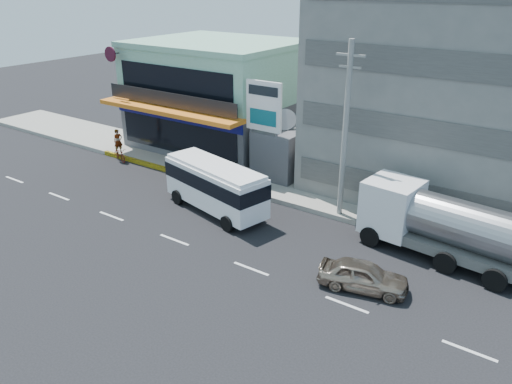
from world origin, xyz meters
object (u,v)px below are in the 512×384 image
billboard (264,112)px  motorcycle_rider (119,150)px  shop_building (219,98)px  minibus (215,184)px  concrete_building (464,83)px  sedan (363,276)px  tanker_truck (441,224)px  satellite_dish (285,127)px  utility_pole_near (345,132)px

billboard → motorcycle_rider: 12.46m
shop_building → billboard: bearing=-32.3°
minibus → motorcycle_rider: 11.97m
concrete_building → motorcycle_rider: bearing=-159.6°
motorcycle_rider → shop_building: bearing=60.7°
sedan → tanker_truck: tanker_truck is taller
concrete_building → tanker_truck: 10.35m
satellite_dish → tanker_truck: 12.93m
billboard → minibus: (0.10, -5.17, -3.16)m
shop_building → billboard: 8.92m
satellite_dish → sedan: 14.12m
tanker_truck → motorcycle_rider: tanker_truck is taller
concrete_building → tanker_truck: bearing=-77.8°
utility_pole_near → tanker_truck: bearing=-11.0°
shop_building → motorcycle_rider: shop_building is taller
shop_building → satellite_dish: 8.54m
concrete_building → billboard: bearing=-151.1°
shop_building → tanker_truck: size_ratio=1.42×
shop_building → motorcycle_rider: bearing=-119.3°
billboard → motorcycle_rider: bearing=-168.2°
minibus → billboard: bearing=91.1°
billboard → tanker_truck: (12.40, -2.95, -3.13)m
satellite_dish → shop_building: bearing=159.8°
concrete_building → utility_pole_near: size_ratio=1.60×
satellite_dish → minibus: bearing=-93.3°
satellite_dish → billboard: 2.31m
satellite_dish → utility_pole_near: (6.00, -3.60, 1.57)m
sedan → shop_building: bearing=42.3°
billboard → minibus: billboard is taller
concrete_building → minibus: size_ratio=2.16×
concrete_building → billboard: 12.17m
concrete_building → sedan: size_ratio=4.04×
satellite_dish → minibus: size_ratio=0.20×
minibus → motorcycle_rider: bearing=166.6°
utility_pole_near → motorcycle_rider: 18.53m
shop_building → sedan: size_ratio=3.13×
shop_building → concrete_building: bearing=3.4°
sedan → billboard: bearing=40.7°
shop_building → concrete_building: concrete_building is taller
minibus → sedan: 10.80m
satellite_dish → sedan: (10.04, -9.50, -2.90)m
billboard → motorcycle_rider: size_ratio=2.82×
concrete_building → minibus: 16.00m
satellite_dish → motorcycle_rider: size_ratio=0.61×
tanker_truck → billboard: bearing=166.6°
satellite_dish → tanker_truck: size_ratio=0.17×
utility_pole_near → tanker_truck: size_ratio=1.15×
sedan → motorcycle_rider: motorcycle_rider is taller
satellite_dish → motorcycle_rider: 13.02m
concrete_building → tanker_truck: (1.90, -8.75, -5.20)m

